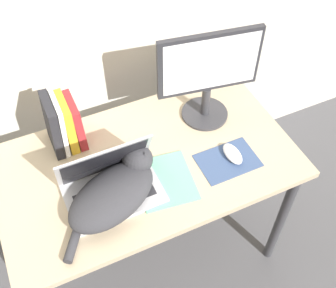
{
  "coord_description": "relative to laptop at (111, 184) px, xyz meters",
  "views": [
    {
      "loc": [
        -0.35,
        -0.63,
        2.05
      ],
      "look_at": [
        0.08,
        0.3,
        0.84
      ],
      "focal_mm": 45.0,
      "sensor_mm": 36.0,
      "label": 1
    }
  ],
  "objects": [
    {
      "name": "mousepad",
      "position": [
        0.46,
        -0.06,
        -0.04
      ],
      "size": [
        0.23,
        0.16,
        0.0
      ],
      "color": "#384C75",
      "rests_on": "desk"
    },
    {
      "name": "computer_mouse",
      "position": [
        0.49,
        -0.04,
        -0.03
      ],
      "size": [
        0.06,
        0.11,
        0.03
      ],
      "color": "silver",
      "rests_on": "mousepad"
    },
    {
      "name": "external_monitor",
      "position": [
        0.5,
        0.21,
        0.19
      ],
      "size": [
        0.41,
        0.2,
        0.41
      ],
      "color": "#333338",
      "rests_on": "desk"
    },
    {
      "name": "book_row",
      "position": [
        -0.08,
        0.3,
        0.07
      ],
      "size": [
        0.13,
        0.16,
        0.24
      ],
      "color": "#232328",
      "rests_on": "desk"
    },
    {
      "name": "cat",
      "position": [
        0.0,
        -0.04,
        0.01
      ],
      "size": [
        0.43,
        0.33,
        0.14
      ],
      "color": "#333338",
      "rests_on": "desk"
    },
    {
      "name": "desk",
      "position": [
        0.17,
        0.08,
        -0.13
      ],
      "size": [
        1.17,
        0.67,
        0.74
      ],
      "color": "tan",
      "rests_on": "ground_plane"
    },
    {
      "name": "notepad",
      "position": [
        0.2,
        -0.04,
        -0.04
      ],
      "size": [
        0.24,
        0.26,
        0.01
      ],
      "color": "#6BBC93",
      "rests_on": "desk"
    },
    {
      "name": "laptop",
      "position": [
        0.0,
        0.0,
        0.0
      ],
      "size": [
        0.35,
        0.23,
        0.23
      ],
      "color": "#B7B7BC",
      "rests_on": "desk"
    }
  ]
}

